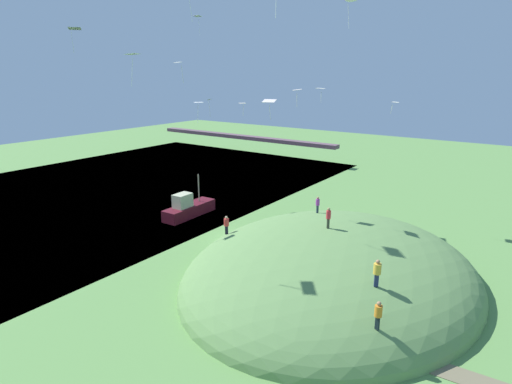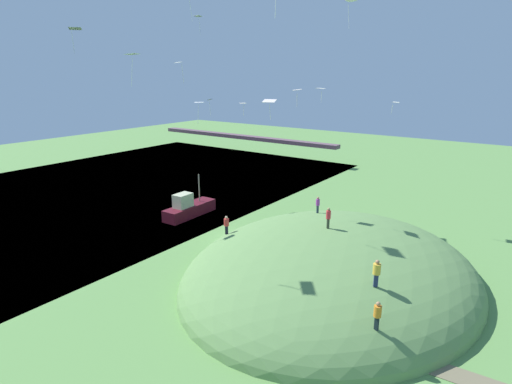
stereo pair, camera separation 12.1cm
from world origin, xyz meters
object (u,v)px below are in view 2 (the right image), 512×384
person_walking_path (226,223)px  kite_4 (243,104)px  kite_3 (351,2)px  kite_13 (210,101)px  kite_0 (199,104)px  person_watching_kites (328,215)px  person_on_hilltop (318,203)px  person_near_shore (377,270)px  kite_7 (75,30)px  kite_10 (269,102)px  kite_5 (297,90)px  person_with_child (378,312)px  kite_8 (396,103)px  kite_1 (321,89)px  kite_12 (132,56)px  boat_on_lake (189,208)px  kite_11 (179,64)px  kite_6 (198,17)px

person_walking_path → kite_4: kite_4 is taller
kite_3 → kite_13: 21.42m
person_walking_path → kite_0: 13.87m
person_watching_kites → kite_0: (-16.83, 3.41, 7.88)m
person_watching_kites → person_on_hilltop: person_watching_kites is taller
person_near_shore → kite_3: bearing=96.1°
kite_7 → person_near_shore: bearing=0.5°
person_on_hilltop → kite_10: bearing=148.9°
kite_5 → kite_13: kite_5 is taller
person_near_shore → kite_7: 32.97m
kite_4 → kite_5: (11.38, -7.24, 2.03)m
kite_0 → kite_13: (-3.43, 5.52, -0.16)m
person_with_child → kite_13: 33.99m
person_with_child → kite_13: (-27.54, 17.49, 9.53)m
kite_5 → kite_8: bearing=68.6°
person_walking_path → kite_1: (1.89, 13.45, 11.20)m
person_near_shore → kite_10: kite_10 is taller
person_near_shore → kite_1: size_ratio=1.25×
person_walking_path → kite_12: size_ratio=0.80×
boat_on_lake → kite_7: (-3.61, -9.63, 18.81)m
person_walking_path → kite_3: (7.55, 6.88, 18.20)m
kite_10 → kite_11: bearing=175.3°
person_on_hilltop → kite_4: bearing=91.8°
person_walking_path → kite_12: (-1.34, -7.82, 13.89)m
person_near_shore → kite_11: (-25.00, 8.47, 12.65)m
person_walking_path → kite_12: 16.00m
kite_10 → kite_12: bearing=-104.1°
person_walking_path → kite_4: 17.23m
kite_13 → kite_6: bearing=147.4°
boat_on_lake → person_with_child: (26.69, -12.34, 2.28)m
person_watching_kites → person_walking_path: bearing=-39.7°
kite_8 → kite_11: size_ratio=0.56×
person_on_hilltop → kite_1: 12.64m
person_with_child → kite_4: size_ratio=1.19×
kite_10 → person_on_hilltop: bearing=33.4°
kite_11 → kite_7: bearing=-115.2°
boat_on_lake → kite_11: kite_11 is taller
person_on_hilltop → kite_5: bearing=158.9°
boat_on_lake → kite_12: bearing=32.6°
kite_7 → kite_13: bearing=79.4°
person_on_hilltop → kite_7: kite_7 is taller
kite_6 → kite_7: 17.18m
kite_0 → kite_11: kite_11 is taller
boat_on_lake → person_near_shore: bearing=68.3°
person_watching_kites → kite_7: (-23.02, -5.85, 14.71)m
person_walking_path → kite_8: bearing=-134.4°
person_on_hilltop → kite_11: size_ratio=0.72×
kite_0 → kite_12: size_ratio=1.05×
boat_on_lake → kite_3: 27.44m
kite_0 → kite_5: size_ratio=1.52×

